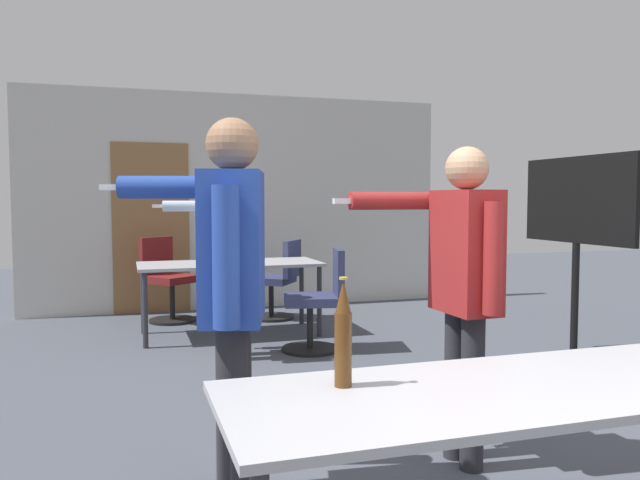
# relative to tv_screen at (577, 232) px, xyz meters

# --- Properties ---
(back_wall) EXTENTS (5.26, 0.12, 2.68)m
(back_wall) POSITION_rel_tv_screen_xyz_m (-2.11, 3.65, 0.22)
(back_wall) COLOR beige
(back_wall) RESTS_ON ground_plane
(conference_table_near) EXTENTS (2.16, 0.73, 0.74)m
(conference_table_near) POSITION_rel_tv_screen_xyz_m (-2.15, -2.36, -0.44)
(conference_table_near) COLOR #A8A8AD
(conference_table_near) RESTS_ON ground_plane
(conference_table_far) EXTENTS (1.80, 0.78, 0.74)m
(conference_table_far) POSITION_rel_tv_screen_xyz_m (-2.48, 2.06, -0.44)
(conference_table_far) COLOR #A8A8AD
(conference_table_far) RESTS_ON ground_plane
(tv_screen) EXTENTS (0.44, 1.25, 1.72)m
(tv_screen) POSITION_rel_tv_screen_xyz_m (0.00, 0.00, 0.00)
(tv_screen) COLOR black
(tv_screen) RESTS_ON ground_plane
(person_center_tall) EXTENTS (0.71, 0.67, 1.58)m
(person_center_tall) POSITION_rel_tv_screen_xyz_m (-2.70, 1.16, -0.15)
(person_center_tall) COLOR slate
(person_center_tall) RESTS_ON ground_plane
(person_near_casual) EXTENTS (0.75, 0.57, 1.64)m
(person_near_casual) POSITION_rel_tv_screen_xyz_m (-1.83, -1.36, -0.11)
(person_near_casual) COLOR #28282D
(person_near_casual) RESTS_ON ground_plane
(person_left_plaid) EXTENTS (0.75, 0.80, 1.73)m
(person_left_plaid) POSITION_rel_tv_screen_xyz_m (-3.04, -1.44, -0.07)
(person_left_plaid) COLOR #28282D
(person_left_plaid) RESTS_ON ground_plane
(office_chair_far_right) EXTENTS (0.67, 0.69, 0.94)m
(office_chair_far_right) POSITION_rel_tv_screen_xyz_m (-3.04, 3.01, -0.66)
(office_chair_far_right) COLOR black
(office_chair_far_right) RESTS_ON ground_plane
(office_chair_far_left) EXTENTS (0.68, 0.67, 0.91)m
(office_chair_far_left) POSITION_rel_tv_screen_xyz_m (-1.83, 2.75, -0.69)
(office_chair_far_left) COLOR black
(office_chair_far_left) RESTS_ON ground_plane
(office_chair_side_rolled) EXTENTS (0.60, 0.55, 0.93)m
(office_chair_side_rolled) POSITION_rel_tv_screen_xyz_m (-1.82, 1.18, -0.68)
(office_chair_side_rolled) COLOR black
(office_chair_side_rolled) RESTS_ON ground_plane
(beer_bottle) EXTENTS (0.06, 0.06, 0.38)m
(beer_bottle) POSITION_rel_tv_screen_xyz_m (-2.78, -2.20, -0.20)
(beer_bottle) COLOR #563314
(beer_bottle) RESTS_ON conference_table_near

